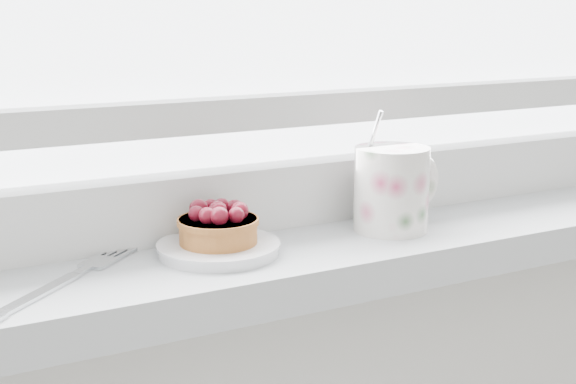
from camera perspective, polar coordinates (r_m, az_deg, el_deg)
saucer at (r=0.81m, az=-4.96°, el=-4.02°), size 0.12×0.12×0.01m
raspberry_tart at (r=0.80m, az=-4.99°, el=-2.34°), size 0.08×0.08×0.04m
floral_mug at (r=0.89m, az=7.50°, el=0.37°), size 0.13×0.10×0.13m
fork at (r=0.75m, az=-15.70°, el=-6.12°), size 0.18×0.16×0.00m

